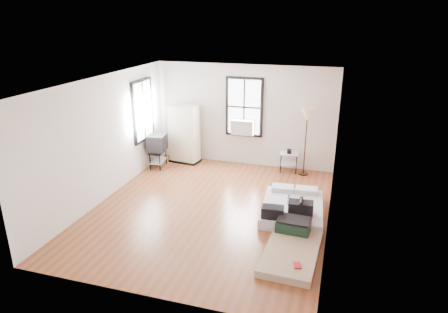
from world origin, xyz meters
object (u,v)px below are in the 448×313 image
(mattress_main, at_px, (292,208))
(wardrobe, at_px, (184,134))
(side_table, at_px, (289,157))
(tv_stand, at_px, (158,144))
(mattress_bare, at_px, (292,245))
(floor_lamp, at_px, (307,117))

(mattress_main, distance_m, wardrobe, 4.20)
(wardrobe, bearing_deg, side_table, 8.78)
(wardrobe, height_order, side_table, wardrobe)
(tv_stand, bearing_deg, mattress_main, -30.83)
(side_table, relative_size, tv_stand, 0.67)
(mattress_bare, relative_size, tv_stand, 1.89)
(mattress_main, xyz_separation_m, tv_stand, (-3.96, 1.76, 0.52))
(mattress_bare, bearing_deg, floor_lamp, 95.88)
(side_table, height_order, floor_lamp, floor_lamp)
(mattress_bare, bearing_deg, mattress_main, 100.59)
(floor_lamp, xyz_separation_m, tv_stand, (-3.95, -0.61, -0.89))
(wardrobe, xyz_separation_m, floor_lamp, (3.40, 0.00, 0.73))
(mattress_main, distance_m, tv_stand, 4.36)
(mattress_bare, height_order, floor_lamp, floor_lamp)
(wardrobe, bearing_deg, floor_lamp, 7.43)
(mattress_main, relative_size, side_table, 2.85)
(floor_lamp, bearing_deg, side_table, 170.40)
(wardrobe, bearing_deg, mattress_main, -27.37)
(side_table, bearing_deg, mattress_bare, -80.86)
(side_table, bearing_deg, floor_lamp, -9.60)
(mattress_main, xyz_separation_m, side_table, (-0.43, 2.44, 0.27))
(mattress_main, bearing_deg, wardrobe, 141.16)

